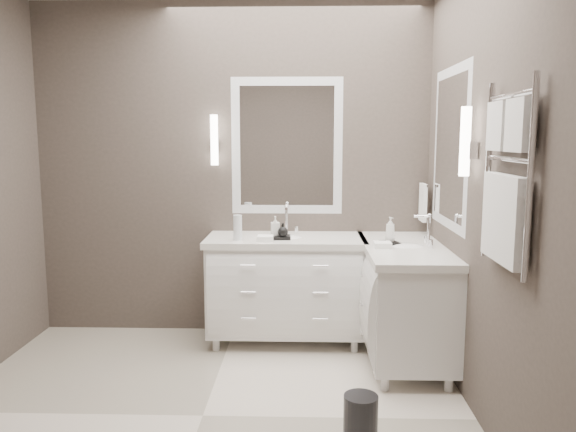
{
  "coord_description": "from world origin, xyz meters",
  "views": [
    {
      "loc": [
        0.59,
        -3.09,
        1.63
      ],
      "look_at": [
        0.48,
        0.7,
        1.09
      ],
      "focal_mm": 35.0,
      "sensor_mm": 36.0,
      "label": 1
    }
  ],
  "objects_px": {
    "vanity_back": "(286,282)",
    "towel_ladder": "(506,187)",
    "waste_bin": "(361,419)",
    "vanity_right": "(404,295)"
  },
  "relations": [
    {
      "from": "vanity_back",
      "to": "towel_ladder",
      "type": "relative_size",
      "value": 1.38
    },
    {
      "from": "vanity_back",
      "to": "waste_bin",
      "type": "distance_m",
      "value": 1.58
    },
    {
      "from": "vanity_back",
      "to": "waste_bin",
      "type": "bearing_deg",
      "value": -73.06
    },
    {
      "from": "vanity_right",
      "to": "waste_bin",
      "type": "distance_m",
      "value": 1.28
    },
    {
      "from": "towel_ladder",
      "to": "waste_bin",
      "type": "height_order",
      "value": "towel_ladder"
    },
    {
      "from": "vanity_right",
      "to": "towel_ladder",
      "type": "xyz_separation_m",
      "value": [
        0.23,
        -1.3,
        0.91
      ]
    },
    {
      "from": "vanity_back",
      "to": "waste_bin",
      "type": "xyz_separation_m",
      "value": [
        0.45,
        -1.48,
        -0.36
      ]
    },
    {
      "from": "vanity_right",
      "to": "towel_ladder",
      "type": "relative_size",
      "value": 1.38
    },
    {
      "from": "vanity_right",
      "to": "waste_bin",
      "type": "height_order",
      "value": "vanity_right"
    },
    {
      "from": "vanity_back",
      "to": "vanity_right",
      "type": "relative_size",
      "value": 1.0
    }
  ]
}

